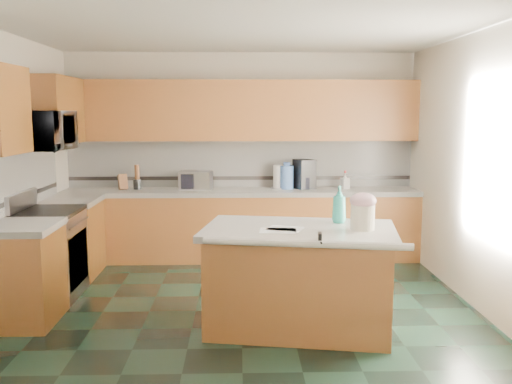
{
  "coord_description": "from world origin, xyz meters",
  "views": [
    {
      "loc": [
        -0.02,
        -5.35,
        1.92
      ],
      "look_at": [
        0.15,
        0.35,
        1.12
      ],
      "focal_mm": 40.0,
      "sensor_mm": 36.0,
      "label": 1
    }
  ],
  "objects": [
    {
      "name": "microwave",
      "position": [
        -2.0,
        0.5,
        1.73
      ],
      "size": [
        0.5,
        0.73,
        0.41
      ],
      "primitive_type": "imported",
      "rotation": [
        0.0,
        0.0,
        1.57
      ],
      "color": "#B7B7BC",
      "rests_on": "wall_left"
    },
    {
      "name": "floor",
      "position": [
        0.0,
        0.0,
        0.0
      ],
      "size": [
        4.6,
        4.6,
        0.0
      ],
      "primitive_type": "plane",
      "color": "black",
      "rests_on": "ground"
    },
    {
      "name": "wall_back",
      "position": [
        0.0,
        2.32,
        1.35
      ],
      "size": [
        4.6,
        0.04,
        2.7
      ],
      "primitive_type": "cube",
      "color": "silver",
      "rests_on": "ground"
    },
    {
      "name": "paper_sheet_b",
      "position": [
        0.38,
        -0.51,
        0.92
      ],
      "size": [
        0.36,
        0.32,
        0.0
      ],
      "primitive_type": "cube",
      "rotation": [
        0.0,
        0.0,
        -0.36
      ],
      "color": "white",
      "rests_on": "island_top"
    },
    {
      "name": "range_oven_door",
      "position": [
        -1.71,
        0.5,
        0.4
      ],
      "size": [
        0.02,
        0.68,
        0.55
      ],
      "primitive_type": "cube",
      "color": "black",
      "rests_on": "range_body"
    },
    {
      "name": "left_base_cab_front",
      "position": [
        -2.0,
        -0.24,
        0.43
      ],
      "size": [
        0.6,
        0.72,
        0.86
      ],
      "primitive_type": "cube",
      "color": "#522F0E",
      "rests_on": "ground"
    },
    {
      "name": "wall_right",
      "position": [
        2.32,
        0.0,
        1.35
      ],
      "size": [
        0.04,
        4.6,
        2.7
      ],
      "primitive_type": "cube",
      "color": "silver",
      "rests_on": "ground"
    },
    {
      "name": "treat_jar",
      "position": [
        1.04,
        -0.57,
        1.03
      ],
      "size": [
        0.22,
        0.22,
        0.22
      ],
      "primitive_type": "cylinder",
      "rotation": [
        0.0,
        0.0,
        -0.06
      ],
      "color": "#F2E8CF",
      "rests_on": "island_top"
    },
    {
      "name": "ceiling",
      "position": [
        0.0,
        0.0,
        2.7
      ],
      "size": [
        4.6,
        4.6,
        0.0
      ],
      "primitive_type": "plane",
      "color": "white",
      "rests_on": "ground"
    },
    {
      "name": "wall_front",
      "position": [
        0.0,
        -2.32,
        1.35
      ],
      "size": [
        4.6,
        0.04,
        2.7
      ],
      "primitive_type": "cube",
      "color": "silver",
      "rests_on": "ground"
    },
    {
      "name": "window_light_proxy",
      "position": [
        2.29,
        -0.2,
        1.5
      ],
      "size": [
        0.02,
        1.4,
        1.1
      ],
      "primitive_type": "cube",
      "color": "white",
      "rests_on": "wall_right"
    },
    {
      "name": "back_backsplash",
      "position": [
        0.0,
        2.29,
        1.24
      ],
      "size": [
        4.6,
        0.02,
        0.63
      ],
      "primitive_type": "cube",
      "color": "silver",
      "rests_on": "back_countertop"
    },
    {
      "name": "left_counter_front",
      "position": [
        -2.0,
        -0.24,
        0.89
      ],
      "size": [
        0.64,
        0.72,
        0.06
      ],
      "primitive_type": "cube",
      "color": "white",
      "rests_on": "left_base_cab_front"
    },
    {
      "name": "range_backguard",
      "position": [
        -2.26,
        0.5,
        1.02
      ],
      "size": [
        0.06,
        0.76,
        0.18
      ],
      "primitive_type": "cube",
      "color": "#B7B7BC",
      "rests_on": "range_body"
    },
    {
      "name": "left_backsplash",
      "position": [
        -2.29,
        0.55,
        1.24
      ],
      "size": [
        0.02,
        2.3,
        0.63
      ],
      "primitive_type": "cube",
      "color": "silver",
      "rests_on": "wall_left"
    },
    {
      "name": "knife_block",
      "position": [
        -1.54,
        2.05,
        1.02
      ],
      "size": [
        0.16,
        0.18,
        0.21
      ],
      "primitive_type": "cube",
      "rotation": [
        -0.31,
        0.0,
        0.42
      ],
      "color": "#472814",
      "rests_on": "back_countertop"
    },
    {
      "name": "back_upper_cab",
      "position": [
        0.0,
        2.13,
        1.94
      ],
      "size": [
        4.6,
        0.33,
        0.78
      ],
      "primitive_type": "cube",
      "color": "#522F0E",
      "rests_on": "wall_back"
    },
    {
      "name": "clamp_handle",
      "position": [
        0.62,
        -1.0,
        0.91
      ],
      "size": [
        0.02,
        0.07,
        0.02
      ],
      "primitive_type": "cylinder",
      "rotation": [
        1.57,
        0.0,
        0.0
      ],
      "color": "black",
      "rests_on": "island_top"
    },
    {
      "name": "toaster_oven",
      "position": [
        -0.59,
        2.05,
        1.04
      ],
      "size": [
        0.44,
        0.33,
        0.23
      ],
      "primitive_type": "cube",
      "rotation": [
        0.0,
        0.0,
        -0.12
      ],
      "color": "#B7B7BC",
      "rests_on": "back_countertop"
    },
    {
      "name": "back_base_cab",
      "position": [
        0.0,
        2.0,
        0.43
      ],
      "size": [
        4.6,
        0.6,
        0.86
      ],
      "primitive_type": "cube",
      "color": "#522F0E",
      "rests_on": "ground"
    },
    {
      "name": "toaster_oven_door",
      "position": [
        -0.59,
        1.92,
        1.04
      ],
      "size": [
        0.37,
        0.01,
        0.19
      ],
      "primitive_type": "cube",
      "color": "black",
      "rests_on": "toaster_oven"
    },
    {
      "name": "paper_towel_base",
      "position": [
        0.5,
        2.1,
        0.93
      ],
      "size": [
        0.21,
        0.21,
        0.01
      ],
      "primitive_type": "cylinder",
      "color": "#B7B7BC",
      "rests_on": "back_countertop"
    },
    {
      "name": "treat_jar_knob_end_r",
      "position": [
        1.08,
        -0.57,
        1.22
      ],
      "size": [
        0.04,
        0.04,
        0.04
      ],
      "primitive_type": "sphere",
      "color": "tan",
      "rests_on": "treat_jar_lid"
    },
    {
      "name": "island_top",
      "position": [
        0.51,
        -0.47,
        0.89
      ],
      "size": [
        1.81,
        1.26,
        0.06
      ],
      "primitive_type": "cube",
      "rotation": [
        0.0,
        0.0,
        -0.18
      ],
      "color": "white",
      "rests_on": "island_base"
    },
    {
      "name": "soap_back_cap",
      "position": [
        1.37,
        2.05,
        1.14
      ],
      "size": [
        0.02,
        0.02,
        0.03
      ],
      "primitive_type": "cylinder",
      "color": "red",
      "rests_on": "soap_bottle_back"
    },
    {
      "name": "clamp_body",
      "position": [
        0.62,
        -0.94,
        0.93
      ],
      "size": [
        0.04,
        0.1,
        0.09
      ],
      "primitive_type": "cube",
      "rotation": [
        0.0,
        0.0,
        -0.11
      ],
      "color": "black",
      "rests_on": "island_top"
    },
    {
      "name": "range_handle",
      "position": [
        -1.68,
        0.5,
        0.78
      ],
      "size": [
        0.02,
        0.66,
        0.02
      ],
      "primitive_type": "cylinder",
      "rotation": [
        1.57,
        0.0,
        0.0
      ],
      "color": "#B7B7BC",
      "rests_on": "range_body"
    },
    {
      "name": "water_jug_neck",
      "position": [
        0.6,
        2.06,
        1.25
      ],
      "size": [
        0.09,
        0.09,
        0.04
      ],
      "primitive_type": "cylinder",
      "color": "#476FB8",
      "rests_on": "water_jug"
    },
    {
      "name": "paper_sheet_a",
      "position": [
        0.31,
        -0.61,
        0.92
      ],
      "size": [
        0.33,
        0.26,
        0.0
      ],
      "primitive_type": "cube",
      "rotation": [
        0.0,
        0.0,
        -0.1
      ],
      "color": "white",
      "rests_on": "island_top"
    },
    {
      "name": "coffee_maker",
      "position": [
        0.84,
        2.08,
        1.11
      ],
      "size": [
        0.31,
        0.32,
        0.38
      ],
      "primitive_type": "cube",
      "rotation": [
        0.0,
        0.0,
        0.42
      ],
      "color": "black",
      "rests_on": "back_countertop"
    },
    {
      "name": "paper_towel",
      "position": [
        0.5,
        2.1,
        1.08
      ],
      "size": [
        0.14,
        0.14,
        0.31
      ],
      "primitive_type": "cylinder",
      "color": "white",
      "rests_on": "back_countertop"
    },
    {
      "name": "soap_bottle_island",
      "position": [
        0.89,
        -0.25,
        1.09
      ],
      "size": [
        0.16,
        0.16,
        0.34
      ],
      "primitive_type": "imported",
      "rotation": [
        0.0,
        0.0,
        -0.31
      ],
      "color": "teal",
      "rests_on": "island_top"
    },
    {
      "name": "coffee_carafe",
      "position": [
        0.84,
        2.02,
        1.0
      ],
      "size": [
        0.16,
        0.16,
        0.16
      ],
      "primitive_type": "cylinder",
      "color": "black",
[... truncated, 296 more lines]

